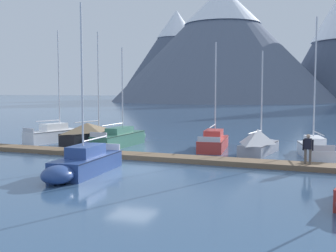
% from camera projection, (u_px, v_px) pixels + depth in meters
% --- Properties ---
extents(ground_plane, '(700.00, 700.00, 0.00)m').
position_uv_depth(ground_plane, '(132.00, 171.00, 23.39)').
color(ground_plane, '#38567A').
extents(mountain_west_summit, '(60.12, 60.12, 44.86)m').
position_uv_depth(mountain_west_summit, '(176.00, 54.00, 214.51)').
color(mountain_west_summit, '#4C566B').
rests_on(mountain_west_summit, ground).
extents(mountain_central_massif, '(93.57, 93.57, 47.83)m').
position_uv_depth(mountain_central_massif, '(222.00, 43.00, 178.64)').
color(mountain_central_massif, slate).
rests_on(mountain_central_massif, ground).
extents(dock, '(28.24, 2.99, 0.30)m').
position_uv_depth(dock, '(158.00, 157.00, 27.14)').
color(dock, brown).
rests_on(dock, ground).
extents(sailboat_nearest_berth, '(3.09, 6.47, 9.52)m').
position_uv_depth(sailboat_nearest_berth, '(58.00, 134.00, 36.58)').
color(sailboat_nearest_berth, white).
rests_on(sailboat_nearest_berth, ground).
extents(sailboat_second_berth, '(3.12, 6.96, 9.35)m').
position_uv_depth(sailboat_second_berth, '(93.00, 133.00, 35.63)').
color(sailboat_second_berth, black).
rests_on(sailboat_second_berth, ground).
extents(sailboat_mid_dock_port, '(1.88, 7.35, 7.81)m').
position_uv_depth(sailboat_mid_dock_port, '(122.00, 138.00, 33.82)').
color(sailboat_mid_dock_port, '#336B56').
rests_on(sailboat_mid_dock_port, ground).
extents(sailboat_mid_dock_starboard, '(2.04, 6.54, 8.89)m').
position_uv_depth(sailboat_mid_dock_starboard, '(82.00, 163.00, 22.16)').
color(sailboat_mid_dock_starboard, navy).
rests_on(sailboat_mid_dock_starboard, ground).
extents(sailboat_far_berth, '(2.30, 6.58, 8.07)m').
position_uv_depth(sailboat_far_berth, '(214.00, 141.00, 32.20)').
color(sailboat_far_berth, '#B2332D').
rests_on(sailboat_far_berth, ground).
extents(sailboat_outer_slip, '(2.59, 6.07, 7.19)m').
position_uv_depth(sailboat_outer_slip, '(260.00, 142.00, 29.81)').
color(sailboat_outer_slip, '#93939E').
rests_on(sailboat_outer_slip, ground).
extents(sailboat_end_of_dock, '(2.63, 7.02, 9.19)m').
position_uv_depth(sailboat_end_of_dock, '(313.00, 148.00, 28.27)').
color(sailboat_end_of_dock, silver).
rests_on(sailboat_end_of_dock, ground).
extents(person_on_dock, '(0.58, 0.28, 1.69)m').
position_uv_depth(person_on_dock, '(308.00, 147.00, 23.55)').
color(person_on_dock, brown).
rests_on(person_on_dock, dock).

